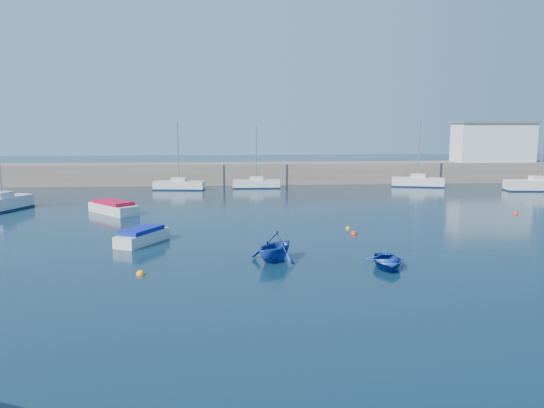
{
  "coord_description": "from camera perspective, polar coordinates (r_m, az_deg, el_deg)",
  "views": [
    {
      "loc": [
        -4.92,
        -21.43,
        7.49
      ],
      "look_at": [
        -1.63,
        17.52,
        1.6
      ],
      "focal_mm": 35.0,
      "sensor_mm": 36.0,
      "label": 1
    }
  ],
  "objects": [
    {
      "name": "buoy_4",
      "position": [
        49.14,
        24.75,
        -0.99
      ],
      "size": [
        0.45,
        0.45,
        0.45
      ],
      "primitive_type": "sphere",
      "color": "red",
      "rests_on": "ground"
    },
    {
      "name": "dinghy_center",
      "position": [
        28.81,
        12.26,
        -6.05
      ],
      "size": [
        2.61,
        3.36,
        0.64
      ],
      "primitive_type": "imported",
      "rotation": [
        0.0,
        0.0,
        -0.14
      ],
      "color": "#173A9E",
      "rests_on": "ground"
    },
    {
      "name": "sailboat_5",
      "position": [
        62.03,
        -9.98,
        2.03
      ],
      "size": [
        5.92,
        2.39,
        7.62
      ],
      "rotation": [
        0.0,
        0.0,
        1.43
      ],
      "color": "silver",
      "rests_on": "ground"
    },
    {
      "name": "motorboat_2",
      "position": [
        46.98,
        -16.69,
        -0.34
      ],
      "size": [
        4.86,
        5.16,
        1.08
      ],
      "rotation": [
        0.0,
        0.0,
        0.72
      ],
      "color": "silver",
      "rests_on": "ground"
    },
    {
      "name": "dinghy_left",
      "position": [
        29.3,
        0.3,
        -4.56
      ],
      "size": [
        4.11,
        4.19,
        1.68
      ],
      "primitive_type": "imported",
      "rotation": [
        0.0,
        0.0,
        -0.65
      ],
      "color": "#173A9E",
      "rests_on": "ground"
    },
    {
      "name": "harbor_office",
      "position": [
        75.97,
        22.67,
        6.11
      ],
      "size": [
        10.0,
        4.0,
        5.0
      ],
      "primitive_type": "cube",
      "color": "silver",
      "rests_on": "back_wall"
    },
    {
      "name": "sailboat_7",
      "position": [
        66.61,
        15.38,
        2.34
      ],
      "size": [
        6.32,
        3.31,
        8.1
      ],
      "rotation": [
        0.0,
        0.0,
        1.29
      ],
      "color": "silver",
      "rests_on": "ground"
    },
    {
      "name": "sailboat_8",
      "position": [
        67.49,
        26.85,
        1.85
      ],
      "size": [
        7.73,
        2.96,
        9.87
      ],
      "rotation": [
        0.0,
        0.0,
        1.46
      ],
      "color": "silver",
      "rests_on": "ground"
    },
    {
      "name": "buoy_0",
      "position": [
        27.71,
        -13.96,
        -7.38
      ],
      "size": [
        0.46,
        0.46,
        0.46
      ],
      "primitive_type": "sphere",
      "color": "orange",
      "rests_on": "ground"
    },
    {
      "name": "ground",
      "position": [
        23.23,
        7.79,
        -10.33
      ],
      "size": [
        220.0,
        220.0,
        0.0
      ],
      "primitive_type": "plane",
      "color": "#0C2536",
      "rests_on": "ground"
    },
    {
      "name": "sailboat_3",
      "position": [
        51.89,
        -27.01,
        0.06
      ],
      "size": [
        3.6,
        6.19,
        8.03
      ],
      "rotation": [
        0.0,
        0.0,
        -0.35
      ],
      "color": "silver",
      "rests_on": "ground"
    },
    {
      "name": "buoy_3",
      "position": [
        38.74,
        8.18,
        -2.67
      ],
      "size": [
        0.38,
        0.38,
        0.38
      ],
      "primitive_type": "sphere",
      "color": "orange",
      "rests_on": "ground"
    },
    {
      "name": "motorboat_1",
      "position": [
        34.69,
        -13.78,
        -3.37
      ],
      "size": [
        3.13,
        4.25,
        0.99
      ],
      "rotation": [
        0.0,
        0.0,
        -0.48
      ],
      "color": "silver",
      "rests_on": "ground"
    },
    {
      "name": "buoy_1",
      "position": [
        36.97,
        8.8,
        -3.22
      ],
      "size": [
        0.48,
        0.48,
        0.48
      ],
      "primitive_type": "sphere",
      "color": "red",
      "rests_on": "ground"
    },
    {
      "name": "back_wall",
      "position": [
        67.89,
        -0.66,
        3.34
      ],
      "size": [
        96.0,
        4.5,
        2.6
      ],
      "primitive_type": "cube",
      "color": "#79695C",
      "rests_on": "ground"
    },
    {
      "name": "sailboat_6",
      "position": [
        62.75,
        -1.69,
        2.22
      ],
      "size": [
        5.58,
        1.67,
        7.36
      ],
      "rotation": [
        0.0,
        0.0,
        1.55
      ],
      "color": "silver",
      "rests_on": "ground"
    }
  ]
}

